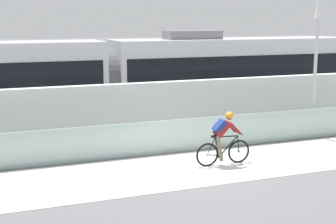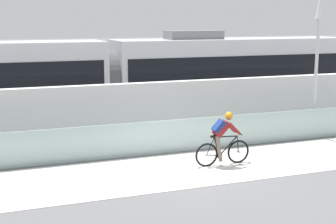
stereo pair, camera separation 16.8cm
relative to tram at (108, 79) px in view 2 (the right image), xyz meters
name	(u,v)px [view 2 (the right image)]	position (x,y,z in m)	size (l,w,h in m)	color
ground_plane	(198,168)	(1.01, -6.85, -1.89)	(200.00, 200.00, 0.00)	slate
bike_path_deck	(198,167)	(1.01, -6.85, -1.89)	(32.00, 3.20, 0.01)	silver
glass_parapet	(175,136)	(1.01, -5.00, -1.35)	(32.00, 0.05, 1.08)	#ADC6C1
concrete_barrier_wall	(157,111)	(1.01, -3.20, -0.85)	(32.00, 0.36, 2.10)	white
tram_rail_near	(138,125)	(1.01, -0.72, -1.89)	(32.00, 0.08, 0.01)	#595654
tram_rail_far	(128,119)	(1.01, 0.72, -1.89)	(32.00, 0.08, 0.01)	#595654
tram	(108,79)	(0.00, 0.00, 0.00)	(22.56, 2.54, 3.81)	silver
cyclist_on_bike	(223,139)	(1.80, -6.85, -1.09)	(1.77, 0.58, 1.61)	black
lamp_post_antenna	(317,47)	(6.64, -4.70, 1.40)	(0.28, 0.28, 5.20)	gray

